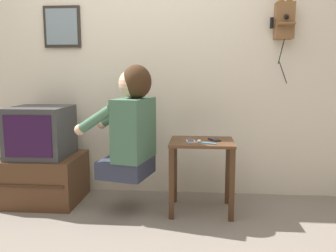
{
  "coord_description": "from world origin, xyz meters",
  "views": [
    {
      "loc": [
        0.46,
        -2.05,
        1.12
      ],
      "look_at": [
        0.22,
        0.69,
        0.7
      ],
      "focal_mm": 38.0,
      "sensor_mm": 36.0,
      "label": 1
    }
  ],
  "objects_px": {
    "person": "(131,124)",
    "television": "(41,132)",
    "framed_picture": "(62,27)",
    "wall_phone_antique": "(284,20)",
    "cell_phone_held": "(191,141)",
    "toothbrush": "(205,143)",
    "cell_phone_spare": "(214,140)"
  },
  "relations": [
    {
      "from": "person",
      "to": "television",
      "type": "xyz_separation_m",
      "value": [
        -0.81,
        0.16,
        -0.1
      ]
    },
    {
      "from": "person",
      "to": "framed_picture",
      "type": "relative_size",
      "value": 2.39
    },
    {
      "from": "wall_phone_antique",
      "to": "cell_phone_held",
      "type": "relative_size",
      "value": 5.47
    },
    {
      "from": "television",
      "to": "wall_phone_antique",
      "type": "distance_m",
      "value": 2.27
    },
    {
      "from": "person",
      "to": "cell_phone_held",
      "type": "xyz_separation_m",
      "value": [
        0.47,
        0.02,
        -0.13
      ]
    },
    {
      "from": "television",
      "to": "toothbrush",
      "type": "relative_size",
      "value": 3.34
    },
    {
      "from": "cell_phone_held",
      "to": "toothbrush",
      "type": "height_order",
      "value": "toothbrush"
    },
    {
      "from": "person",
      "to": "toothbrush",
      "type": "distance_m",
      "value": 0.6
    },
    {
      "from": "cell_phone_held",
      "to": "cell_phone_spare",
      "type": "relative_size",
      "value": 0.96
    },
    {
      "from": "person",
      "to": "wall_phone_antique",
      "type": "xyz_separation_m",
      "value": [
        1.24,
        0.45,
        0.84
      ]
    },
    {
      "from": "person",
      "to": "television",
      "type": "relative_size",
      "value": 1.84
    },
    {
      "from": "television",
      "to": "cell_phone_held",
      "type": "relative_size",
      "value": 3.64
    },
    {
      "from": "cell_phone_held",
      "to": "television",
      "type": "bearing_deg",
      "value": 164.69
    },
    {
      "from": "cell_phone_spare",
      "to": "person",
      "type": "bearing_deg",
      "value": 164.03
    },
    {
      "from": "framed_picture",
      "to": "cell_phone_held",
      "type": "distance_m",
      "value": 1.59
    },
    {
      "from": "wall_phone_antique",
      "to": "toothbrush",
      "type": "distance_m",
      "value": 1.27
    },
    {
      "from": "wall_phone_antique",
      "to": "framed_picture",
      "type": "relative_size",
      "value": 1.95
    },
    {
      "from": "television",
      "to": "toothbrush",
      "type": "height_order",
      "value": "television"
    },
    {
      "from": "framed_picture",
      "to": "cell_phone_spare",
      "type": "height_order",
      "value": "framed_picture"
    },
    {
      "from": "framed_picture",
      "to": "toothbrush",
      "type": "distance_m",
      "value": 1.69
    },
    {
      "from": "television",
      "to": "cell_phone_held",
      "type": "height_order",
      "value": "television"
    },
    {
      "from": "framed_picture",
      "to": "television",
      "type": "bearing_deg",
      "value": -105.8
    },
    {
      "from": "person",
      "to": "toothbrush",
      "type": "relative_size",
      "value": 6.13
    },
    {
      "from": "cell_phone_spare",
      "to": "toothbrush",
      "type": "height_order",
      "value": "toothbrush"
    },
    {
      "from": "cell_phone_spare",
      "to": "cell_phone_held",
      "type": "bearing_deg",
      "value": 177.5
    },
    {
      "from": "television",
      "to": "wall_phone_antique",
      "type": "relative_size",
      "value": 0.67
    },
    {
      "from": "television",
      "to": "framed_picture",
      "type": "xyz_separation_m",
      "value": [
        0.1,
        0.34,
        0.91
      ]
    },
    {
      "from": "cell_phone_held",
      "to": "toothbrush",
      "type": "relative_size",
      "value": 0.92
    },
    {
      "from": "wall_phone_antique",
      "to": "cell_phone_spare",
      "type": "distance_m",
      "value": 1.19
    },
    {
      "from": "person",
      "to": "television",
      "type": "distance_m",
      "value": 0.83
    },
    {
      "from": "person",
      "to": "framed_picture",
      "type": "height_order",
      "value": "framed_picture"
    },
    {
      "from": "wall_phone_antique",
      "to": "framed_picture",
      "type": "height_order",
      "value": "wall_phone_antique"
    }
  ]
}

